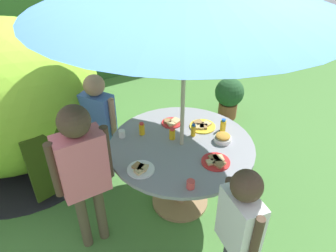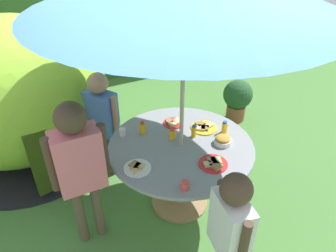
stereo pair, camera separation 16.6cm
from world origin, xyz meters
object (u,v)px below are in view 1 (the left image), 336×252
at_px(dome_tent, 8,96).
at_px(juice_bottle_far_right, 172,134).
at_px(garden_table, 181,157).
at_px(potted_plant, 229,96).
at_px(snack_bowl, 223,138).
at_px(juice_bottle_near_right, 193,130).
at_px(plate_center_front, 202,126).
at_px(child_in_pink_shirt, 82,164).
at_px(plate_mid_right, 172,122).
at_px(cup_far, 122,134).
at_px(plate_center_back, 141,169).
at_px(wooden_chair, 75,128).
at_px(cup_near, 191,184).
at_px(plate_mid_left, 216,161).
at_px(child_in_white_shirt, 240,222).
at_px(juice_bottle_far_left, 142,129).
at_px(juice_bottle_near_left, 223,125).

height_order(dome_tent, juice_bottle_far_right, dome_tent).
bearing_deg(garden_table, potted_plant, 35.14).
xyz_separation_m(snack_bowl, juice_bottle_near_right, (-0.18, 0.21, 0.02)).
xyz_separation_m(plate_center_front, juice_bottle_near_right, (-0.16, -0.08, 0.05)).
relative_size(child_in_pink_shirt, juice_bottle_near_right, 11.05).
bearing_deg(plate_mid_right, cup_far, 175.02).
xyz_separation_m(plate_mid_right, juice_bottle_far_right, (-0.13, -0.22, 0.04)).
bearing_deg(child_in_pink_shirt, juice_bottle_near_right, 2.92).
xyz_separation_m(garden_table, juice_bottle_near_right, (0.17, 0.06, 0.21)).
distance_m(plate_center_back, plate_center_front, 0.85).
relative_size(wooden_chair, dome_tent, 0.39).
bearing_deg(plate_center_back, cup_far, 83.17).
xyz_separation_m(garden_table, cup_far, (-0.42, 0.38, 0.19)).
relative_size(plate_center_back, plate_mid_right, 1.13).
relative_size(wooden_chair, cup_near, 14.17).
distance_m(garden_table, snack_bowl, 0.43).
relative_size(dome_tent, plate_center_front, 9.82).
xyz_separation_m(plate_center_back, cup_near, (0.24, -0.38, 0.02)).
bearing_deg(plate_center_back, juice_bottle_far_right, 28.13).
xyz_separation_m(potted_plant, child_in_pink_shirt, (-2.41, -1.06, 0.56)).
relative_size(wooden_chair, plate_mid_left, 3.93).
bearing_deg(juice_bottle_near_right, plate_mid_left, -97.76).
xyz_separation_m(plate_mid_right, juice_bottle_near_right, (0.07, -0.28, 0.05)).
bearing_deg(plate_mid_right, child_in_white_shirt, -101.41).
distance_m(child_in_pink_shirt, cup_near, 0.85).
distance_m(cup_near, cup_far, 0.91).
height_order(child_in_white_shirt, juice_bottle_far_left, child_in_white_shirt).
height_order(child_in_pink_shirt, juice_bottle_near_right, child_in_pink_shirt).
bearing_deg(garden_table, child_in_white_shirt, -99.54).
distance_m(child_in_white_shirt, plate_mid_left, 0.67).
bearing_deg(cup_near, plate_center_front, 48.10).
relative_size(snack_bowl, cup_near, 2.35).
xyz_separation_m(dome_tent, child_in_white_shirt, (1.07, -2.62, -0.04)).
bearing_deg(dome_tent, wooden_chair, -59.48).
relative_size(wooden_chair, potted_plant, 1.60).
bearing_deg(garden_table, child_in_pink_shirt, -179.87).
bearing_deg(potted_plant, juice_bottle_near_right, -143.13).
relative_size(potted_plant, child_in_pink_shirt, 0.43).
height_order(potted_plant, cup_near, cup_near).
bearing_deg(dome_tent, child_in_pink_shirt, -92.79).
height_order(wooden_chair, juice_bottle_far_left, wooden_chair).
distance_m(dome_tent, plate_mid_left, 2.42).
bearing_deg(snack_bowl, plate_center_back, 177.79).
relative_size(potted_plant, snack_bowl, 3.78).
xyz_separation_m(dome_tent, plate_mid_right, (1.33, -1.31, -0.06)).
bearing_deg(cup_near, juice_bottle_far_left, 89.65).
relative_size(garden_table, plate_mid_right, 6.60).
relative_size(child_in_white_shirt, juice_bottle_near_left, 9.69).
relative_size(juice_bottle_near_right, juice_bottle_far_left, 1.01).
bearing_deg(child_in_white_shirt, cup_near, 19.25).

